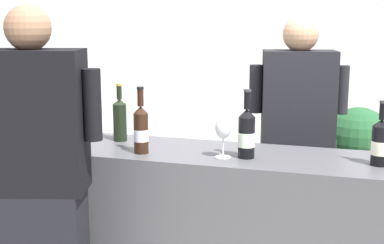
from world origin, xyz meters
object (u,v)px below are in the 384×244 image
(wine_glass, at_px, (223,129))
(wine_bottle_3, at_px, (141,129))
(wine_bottle_4, at_px, (48,123))
(person_server, at_px, (296,158))
(person_guest, at_px, (38,203))
(wine_bottle_0, at_px, (120,119))
(wine_bottle_1, at_px, (69,119))
(wine_bottle_5, at_px, (380,142))
(wine_bottle_2, at_px, (247,133))
(potted_shrub, at_px, (354,161))

(wine_glass, bearing_deg, wine_bottle_3, -175.78)
(wine_bottle_4, bearing_deg, wine_glass, -0.40)
(person_server, relative_size, person_guest, 0.97)
(wine_bottle_0, xyz_separation_m, wine_bottle_1, (-0.26, -0.09, -0.00))
(wine_bottle_0, bearing_deg, person_guest, -99.78)
(wine_bottle_1, relative_size, wine_bottle_5, 1.15)
(wine_bottle_1, distance_m, person_guest, 0.65)
(wine_bottle_5, relative_size, wine_glass, 1.50)
(person_server, bearing_deg, wine_bottle_3, -132.12)
(wine_bottle_3, height_order, person_server, person_server)
(wine_bottle_1, bearing_deg, wine_glass, -6.22)
(person_server, bearing_deg, wine_bottle_1, -151.27)
(wine_bottle_5, bearing_deg, wine_bottle_0, 175.23)
(wine_glass, bearing_deg, wine_bottle_2, 16.12)
(wine_bottle_3, bearing_deg, person_server, 47.88)
(wine_bottle_0, xyz_separation_m, wine_bottle_5, (1.36, -0.11, -0.02))
(wine_bottle_4, height_order, potted_shrub, wine_bottle_4)
(wine_bottle_5, xyz_separation_m, person_server, (-0.45, 0.67, -0.28))
(wine_bottle_0, relative_size, wine_bottle_1, 0.92)
(wine_bottle_2, bearing_deg, wine_bottle_4, -178.70)
(person_server, bearing_deg, wine_bottle_4, -149.67)
(wine_bottle_2, relative_size, wine_bottle_4, 1.04)
(wine_bottle_2, relative_size, potted_shrub, 0.31)
(wine_bottle_2, relative_size, wine_glass, 1.66)
(wine_bottle_3, bearing_deg, wine_bottle_5, 5.37)
(wine_bottle_2, bearing_deg, wine_glass, -163.88)
(wine_bottle_4, bearing_deg, wine_bottle_0, 28.22)
(wine_bottle_3, height_order, person_guest, person_guest)
(wine_bottle_3, xyz_separation_m, wine_bottle_5, (1.15, 0.11, -0.02))
(wine_bottle_5, bearing_deg, wine_bottle_3, -174.63)
(wine_bottle_0, distance_m, wine_bottle_5, 1.37)
(person_guest, xyz_separation_m, potted_shrub, (1.38, 1.70, -0.13))
(wine_bottle_0, xyz_separation_m, wine_glass, (0.64, -0.19, 0.02))
(wine_bottle_4, distance_m, person_server, 1.49)
(wine_bottle_5, bearing_deg, person_guest, -159.76)
(wine_bottle_5, distance_m, person_guest, 1.60)
(wine_bottle_0, height_order, potted_shrub, wine_bottle_0)
(wine_bottle_2, height_order, person_server, person_server)
(wine_bottle_2, distance_m, wine_bottle_5, 0.62)
(wine_bottle_3, relative_size, potted_shrub, 0.31)
(person_server, bearing_deg, person_guest, -130.40)
(wine_bottle_2, relative_size, wine_bottle_3, 1.00)
(wine_bottle_5, height_order, person_server, person_server)
(wine_bottle_4, bearing_deg, wine_bottle_2, 1.30)
(wine_bottle_1, relative_size, wine_bottle_2, 1.03)
(wine_bottle_1, xyz_separation_m, person_guest, (0.15, -0.57, -0.28))
(potted_shrub, bearing_deg, wine_bottle_2, -113.45)
(person_guest, bearing_deg, wine_bottle_5, 20.24)
(person_server, distance_m, potted_shrub, 0.61)
(wine_bottle_4, bearing_deg, wine_bottle_1, 48.24)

